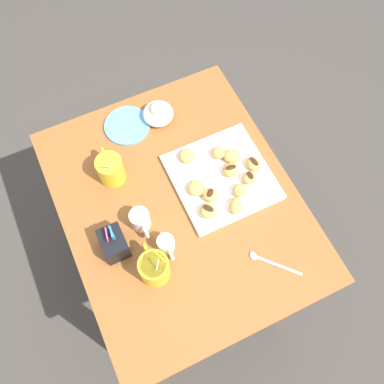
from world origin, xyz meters
name	(u,v)px	position (x,y,z in m)	size (l,w,h in m)	color
ground_plane	(184,265)	(0.00, 0.00, 0.00)	(8.00, 8.00, 0.00)	#423D38
dining_table	(181,221)	(0.00, 0.00, 0.59)	(0.89, 0.72, 0.75)	#935628
pastry_plate_square	(222,177)	(0.02, -0.16, 0.76)	(0.30, 0.30, 0.02)	white
coffee_mug_yellow_left	(154,268)	(-0.17, 0.16, 0.80)	(0.13, 0.09, 0.15)	yellow
coffee_mug_yellow_right	(110,169)	(0.18, 0.16, 0.80)	(0.12, 0.08, 0.15)	yellow
cream_pitcher_white	(140,220)	(-0.02, 0.14, 0.79)	(0.10, 0.06, 0.07)	white
sugar_caddy	(114,243)	(-0.05, 0.23, 0.79)	(0.09, 0.07, 0.11)	black
ice_cream_bowl	(158,113)	(0.32, -0.07, 0.79)	(0.10, 0.10, 0.08)	white
chocolate_sauce_pitcher	(166,244)	(-0.12, 0.10, 0.78)	(0.09, 0.05, 0.06)	white
saucer_sky_left	(127,126)	(0.34, 0.04, 0.76)	(0.16, 0.16, 0.01)	#66A8DB
loose_spoon_near_saucer	(269,262)	(-0.29, -0.16, 0.76)	(0.13, 0.11, 0.01)	silver
beignet_0	(232,156)	(0.06, -0.22, 0.79)	(0.05, 0.06, 0.04)	#DBA351
beignet_1	(210,195)	(-0.03, -0.09, 0.78)	(0.04, 0.05, 0.03)	#DBA351
chocolate_drizzle_1	(210,193)	(-0.03, -0.09, 0.80)	(0.03, 0.02, 0.01)	#381E11
beignet_2	(187,156)	(0.13, -0.09, 0.78)	(0.06, 0.05, 0.03)	#DBA351
beignet_3	(218,153)	(0.09, -0.18, 0.79)	(0.04, 0.04, 0.04)	#DBA351
beignet_4	(208,211)	(-0.08, -0.06, 0.79)	(0.05, 0.05, 0.04)	#DBA351
chocolate_drizzle_4	(208,208)	(-0.08, -0.06, 0.81)	(0.04, 0.02, 0.01)	#381E11
beignet_5	(254,164)	(0.01, -0.27, 0.78)	(0.05, 0.04, 0.03)	#DBA351
chocolate_drizzle_5	(254,161)	(0.01, -0.27, 0.80)	(0.04, 0.02, 0.01)	#381E11
beignet_6	(236,206)	(-0.10, -0.15, 0.79)	(0.04, 0.06, 0.04)	#DBA351
beignet_7	(196,188)	(0.01, -0.06, 0.78)	(0.05, 0.05, 0.03)	#DBA351
beignet_8	(240,190)	(-0.05, -0.18, 0.78)	(0.05, 0.04, 0.03)	#DBA351
beignet_9	(231,170)	(0.02, -0.19, 0.79)	(0.05, 0.05, 0.04)	#DBA351
chocolate_drizzle_9	(231,167)	(0.02, -0.19, 0.81)	(0.03, 0.02, 0.01)	#381E11
beignet_10	(250,178)	(-0.03, -0.23, 0.79)	(0.04, 0.05, 0.04)	#DBA351
chocolate_drizzle_10	(250,175)	(-0.03, -0.23, 0.80)	(0.03, 0.02, 0.01)	#381E11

